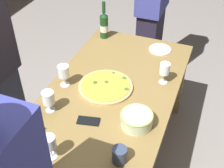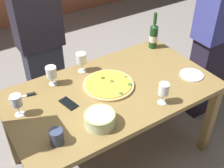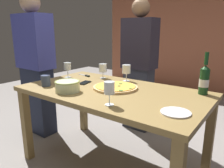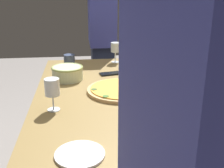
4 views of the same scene
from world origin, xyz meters
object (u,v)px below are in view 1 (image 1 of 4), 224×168
(serving_bowl, at_px, (137,119))
(wine_glass_by_bottle, at_px, (64,72))
(wine_glass_far_left, at_px, (49,143))
(wine_glass_far_right, at_px, (165,70))
(wine_bottle, at_px, (104,25))
(wine_glass_near_pizza, at_px, (48,99))
(cup_amber, at_px, (119,155))
(side_plate, at_px, (160,49))
(dining_table, at_px, (112,99))
(pizza_knife, at_px, (36,135))
(cell_phone, at_px, (88,121))
(pizza, at_px, (106,86))
(person_guest_left, at_px, (152,7))

(serving_bowl, relative_size, wine_glass_by_bottle, 1.26)
(wine_glass_far_left, height_order, wine_glass_far_right, wine_glass_far_right)
(wine_glass_far_right, bearing_deg, wine_bottle, 55.57)
(serving_bowl, distance_m, wine_glass_near_pizza, 0.58)
(cup_amber, xyz_separation_m, side_plate, (1.21, 0.07, -0.05))
(dining_table, relative_size, wine_glass_near_pizza, 10.29)
(wine_glass_near_pizza, xyz_separation_m, wine_glass_far_right, (0.57, -0.63, 0.01))
(wine_glass_far_right, relative_size, pizza_knife, 0.85)
(wine_glass_by_bottle, bearing_deg, wine_glass_near_pizza, -172.77)
(wine_glass_far_right, relative_size, cell_phone, 1.16)
(wine_glass_by_bottle, height_order, cell_phone, wine_glass_by_bottle)
(serving_bowl, relative_size, cup_amber, 2.08)
(wine_glass_near_pizza, bearing_deg, serving_bowl, -81.85)
(dining_table, xyz_separation_m, wine_glass_far_right, (0.22, -0.32, 0.21))
(wine_glass_near_pizza, relative_size, wine_glass_far_left, 0.95)
(wine_glass_near_pizza, distance_m, wine_glass_far_left, 0.39)
(pizza, relative_size, person_guest_left, 0.23)
(pizza, bearing_deg, wine_glass_by_bottle, 105.20)
(dining_table, height_order, wine_glass_far_right, wine_glass_far_right)
(wine_glass_far_right, xyz_separation_m, cell_phone, (-0.57, 0.35, -0.11))
(wine_glass_near_pizza, relative_size, wine_glass_far_right, 0.93)
(wine_bottle, distance_m, side_plate, 0.54)
(wine_glass_by_bottle, relative_size, person_guest_left, 0.10)
(pizza, bearing_deg, side_plate, -21.09)
(wine_glass_far_left, height_order, cell_phone, wine_glass_far_left)
(wine_glass_far_left, relative_size, cell_phone, 1.13)
(dining_table, bearing_deg, wine_glass_far_left, 171.04)
(serving_bowl, relative_size, wine_glass_far_left, 1.29)
(wine_glass_far_right, xyz_separation_m, cup_amber, (-0.78, 0.06, -0.06))
(dining_table, relative_size, side_plate, 8.49)
(wine_glass_near_pizza, relative_size, cup_amber, 1.54)
(pizza_knife, relative_size, person_guest_left, 0.11)
(cup_amber, xyz_separation_m, cell_phone, (0.21, 0.29, -0.05))
(wine_glass_near_pizza, xyz_separation_m, wine_glass_by_bottle, (0.27, 0.03, 0.02))
(wine_glass_far_left, distance_m, wine_glass_far_right, 0.99)
(pizza, relative_size, wine_glass_far_right, 2.37)
(side_plate, bearing_deg, person_guest_left, 23.28)
(cell_phone, bearing_deg, pizza, 171.35)
(wine_glass_far_left, bearing_deg, dining_table, -8.96)
(dining_table, relative_size, person_guest_left, 0.92)
(wine_bottle, height_order, wine_glass_far_left, wine_bottle)
(cell_phone, relative_size, person_guest_left, 0.08)
(wine_glass_far_right, distance_m, cup_amber, 0.79)
(pizza, height_order, pizza_knife, pizza)
(wine_bottle, xyz_separation_m, pizza_knife, (-1.24, -0.06, -0.12))
(wine_glass_far_left, relative_size, cup_amber, 1.62)
(wine_glass_far_right, relative_size, cup_amber, 1.66)
(side_plate, bearing_deg, pizza, 158.91)
(cell_phone, bearing_deg, pizza_knife, -60.12)
(pizza, height_order, side_plate, pizza)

